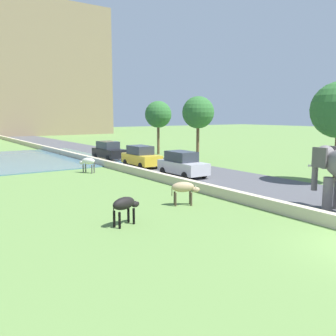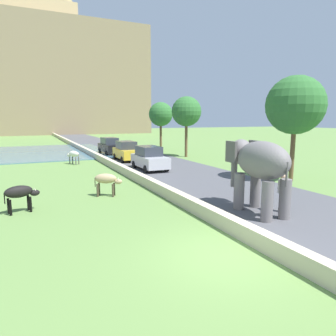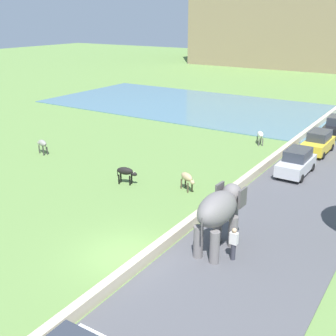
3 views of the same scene
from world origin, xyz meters
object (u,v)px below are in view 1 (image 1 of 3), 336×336
(car_yellow, at_px, (141,157))
(cow_white, at_px, (88,162))
(car_silver, at_px, (182,164))
(cow_black, at_px, (125,205))
(car_black, at_px, (109,151))
(cow_tan, at_px, (184,188))

(car_yellow, height_order, cow_white, car_yellow)
(car_silver, xyz_separation_m, cow_black, (-8.75, -7.73, -0.06))
(car_black, xyz_separation_m, cow_black, (-8.75, -19.46, -0.06))
(cow_black, bearing_deg, car_yellow, 56.83)
(car_yellow, distance_m, cow_white, 4.76)
(car_yellow, relative_size, car_silver, 1.00)
(cow_white, bearing_deg, cow_tan, -90.48)
(cow_tan, xyz_separation_m, cow_white, (0.10, 11.99, 0.00))
(cow_tan, xyz_separation_m, cow_black, (-3.90, -1.23, 0.00))
(car_black, height_order, cow_tan, car_black)
(car_black, height_order, car_yellow, same)
(cow_white, bearing_deg, car_silver, -49.08)
(cow_tan, height_order, cow_black, same)
(car_black, distance_m, cow_tan, 18.87)
(car_black, xyz_separation_m, car_yellow, (0.00, -6.07, 0.00))
(cow_black, bearing_deg, cow_tan, 17.46)
(car_yellow, bearing_deg, cow_black, -123.17)
(car_yellow, distance_m, cow_black, 16.00)
(car_yellow, bearing_deg, cow_white, -177.85)
(cow_tan, bearing_deg, car_black, 75.09)
(car_black, height_order, cow_white, car_black)
(cow_tan, height_order, cow_white, same)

